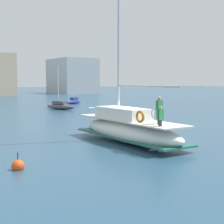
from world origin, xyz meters
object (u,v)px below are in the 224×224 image
main_sailboat (128,128)px  mooring_buoy (18,166)px  moored_catamaran (60,106)px  seagull (161,150)px  moored_cutter_left (74,101)px

main_sailboat → mooring_buoy: (-8.08, -2.86, -0.73)m
main_sailboat → mooring_buoy: size_ratio=14.39×
moored_catamaran → seagull: size_ratio=5.91×
moored_catamaran → seagull: 30.85m
seagull → moored_catamaran: bearing=75.2°
moored_catamaran → mooring_buoy: size_ratio=6.91×
moored_cutter_left → mooring_buoy: bearing=-119.9°
moored_cutter_left → mooring_buoy: (-22.03, -38.36, -0.31)m
main_sailboat → moored_cutter_left: (13.95, 35.50, -0.43)m
seagull → mooring_buoy: mooring_buoy is taller
main_sailboat → mooring_buoy: main_sailboat is taller
moored_catamaran → mooring_buoy: bearing=-117.8°
moored_catamaran → moored_cutter_left: size_ratio=1.08×
main_sailboat → seagull: size_ratio=12.32×
main_sailboat → seagull: bearing=-102.6°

